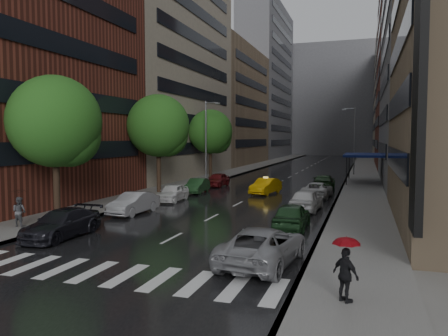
{
  "coord_description": "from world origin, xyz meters",
  "views": [
    {
      "loc": [
        9.23,
        -15.9,
        5.09
      ],
      "look_at": [
        0.0,
        12.55,
        3.0
      ],
      "focal_mm": 35.0,
      "sensor_mm": 36.0,
      "label": 1
    }
  ],
  "objects": [
    {
      "name": "ped_red_umbrella",
      "position": [
        8.75,
        -2.59,
        1.33
      ],
      "size": [
        1.0,
        0.94,
        2.01
      ],
      "color": "black",
      "rests_on": "sidewalk_right"
    },
    {
      "name": "crosswalk",
      "position": [
        0.2,
        -2.0,
        0.01
      ],
      "size": [
        13.15,
        2.8,
        0.01
      ],
      "color": "silver",
      "rests_on": "ground"
    },
    {
      "name": "building_far",
      "position": [
        0.0,
        118.0,
        16.0
      ],
      "size": [
        40.0,
        14.0,
        32.0
      ],
      "primitive_type": "cube",
      "color": "slate",
      "rests_on": "ground"
    },
    {
      "name": "parked_cars_left",
      "position": [
        -5.4,
        13.86,
        0.71
      ],
      "size": [
        2.02,
        29.14,
        1.44
      ],
      "color": "black",
      "rests_on": "ground"
    },
    {
      "name": "tree_far",
      "position": [
        -8.6,
        33.73,
        5.8
      ],
      "size": [
        5.32,
        5.32,
        8.48
      ],
      "color": "#382619",
      "rests_on": "ground"
    },
    {
      "name": "ground",
      "position": [
        0.0,
        0.0,
        0.0
      ],
      "size": [
        220.0,
        220.0,
        0.0
      ],
      "primitive_type": "plane",
      "color": "gray",
      "rests_on": "ground"
    },
    {
      "name": "sidewalk_left",
      "position": [
        -9.0,
        50.0,
        0.07
      ],
      "size": [
        4.0,
        140.0,
        0.15
      ],
      "primitive_type": "cube",
      "color": "gray",
      "rests_on": "ground"
    },
    {
      "name": "street_lamp_right",
      "position": [
        7.72,
        45.0,
        4.89
      ],
      "size": [
        1.74,
        0.22,
        9.0
      ],
      "color": "gray",
      "rests_on": "sidewalk_right"
    },
    {
      "name": "street_lamp_left",
      "position": [
        -7.72,
        30.0,
        4.89
      ],
      "size": [
        1.74,
        0.22,
        9.0
      ],
      "color": "gray",
      "rests_on": "sidewalk_left"
    },
    {
      "name": "ped_black_umbrella",
      "position": [
        -9.02,
        3.42,
        1.39
      ],
      "size": [
        0.96,
        0.98,
        2.09
      ],
      "color": "#4E4F53",
      "rests_on": "sidewalk_left"
    },
    {
      "name": "taxi",
      "position": [
        0.73,
        22.48,
        0.71
      ],
      "size": [
        2.27,
        4.53,
        1.42
      ],
      "primitive_type": "imported",
      "rotation": [
        0.0,
        0.0,
        -0.18
      ],
      "color": "#DD9F0B",
      "rests_on": "ground"
    },
    {
      "name": "parked_cars_right",
      "position": [
        5.4,
        13.75,
        0.73
      ],
      "size": [
        3.05,
        32.11,
        1.54
      ],
      "color": "gray",
      "rests_on": "ground"
    },
    {
      "name": "tree_mid",
      "position": [
        -8.6,
        19.84,
        6.15
      ],
      "size": [
        5.64,
        5.64,
        8.98
      ],
      "color": "#382619",
      "rests_on": "ground"
    },
    {
      "name": "road",
      "position": [
        0.0,
        50.0,
        0.01
      ],
      "size": [
        14.0,
        140.0,
        0.01
      ],
      "primitive_type": "cube",
      "color": "black",
      "rests_on": "ground"
    },
    {
      "name": "sidewalk_right",
      "position": [
        9.0,
        50.0,
        0.07
      ],
      "size": [
        4.0,
        140.0,
        0.15
      ],
      "primitive_type": "cube",
      "color": "gray",
      "rests_on": "ground"
    },
    {
      "name": "tree_near",
      "position": [
        -8.6,
        6.04,
        6.04
      ],
      "size": [
        5.54,
        5.54,
        8.83
      ],
      "color": "#382619",
      "rests_on": "ground"
    },
    {
      "name": "buildings_right",
      "position": [
        15.0,
        56.7,
        15.03
      ],
      "size": [
        8.05,
        109.1,
        36.0
      ],
      "color": "#937A5B",
      "rests_on": "ground"
    },
    {
      "name": "buildings_left",
      "position": [
        -15.0,
        58.79,
        15.99
      ],
      "size": [
        8.0,
        108.0,
        38.0
      ],
      "color": "maroon",
      "rests_on": "ground"
    },
    {
      "name": "awning",
      "position": [
        8.98,
        35.0,
        3.13
      ],
      "size": [
        4.0,
        8.0,
        3.12
      ],
      "color": "navy",
      "rests_on": "sidewalk_right"
    }
  ]
}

